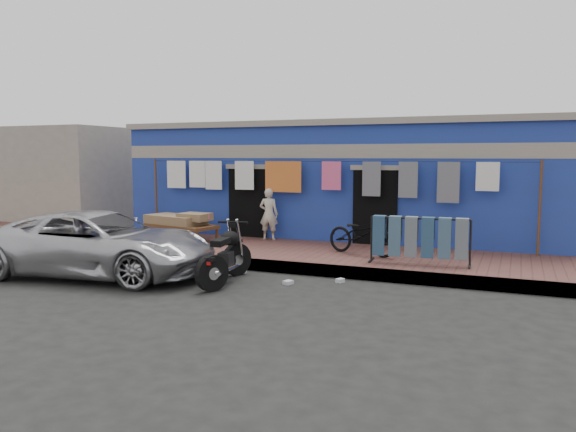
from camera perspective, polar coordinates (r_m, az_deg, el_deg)
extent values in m
plane|color=black|center=(10.44, -4.23, -7.38)|extent=(80.00, 80.00, 0.00)
cube|color=brown|center=(13.10, 1.67, -4.03)|extent=(28.00, 3.00, 0.25)
cube|color=gray|center=(11.78, -0.84, -5.18)|extent=(28.00, 0.10, 0.25)
cube|color=navy|center=(16.72, 6.56, 3.22)|extent=(12.00, 5.00, 3.20)
cube|color=#9E9384|center=(14.37, 3.92, 6.57)|extent=(12.00, 0.14, 0.35)
cube|color=#9E9384|center=(16.72, 6.63, 8.98)|extent=(12.20, 5.20, 0.16)
cube|color=black|center=(15.20, -4.10, 0.88)|extent=(1.10, 0.10, 2.10)
cube|color=black|center=(14.00, 8.83, 0.38)|extent=(1.10, 0.10, 2.10)
cube|color=#9E9384|center=(22.38, -21.71, 3.81)|extent=(6.00, 5.00, 3.40)
cylinder|color=brown|center=(16.43, -13.25, 2.00)|extent=(0.06, 0.06, 2.10)
cylinder|color=brown|center=(13.37, 24.20, 0.72)|extent=(0.06, 0.06, 2.10)
cylinder|color=black|center=(14.07, 3.51, 5.57)|extent=(10.00, 0.01, 0.01)
cube|color=silver|center=(16.01, -11.27, 4.17)|extent=(0.60, 0.02, 0.76)
cube|color=silver|center=(15.64, -9.20, 4.22)|extent=(0.50, 0.02, 0.73)
cube|color=silver|center=(15.38, -7.57, 4.13)|extent=(0.50, 0.02, 0.77)
cube|color=silver|center=(14.93, -4.46, 4.14)|extent=(0.55, 0.02, 0.76)
cube|color=#CC4C26|center=(14.46, -0.51, 4.01)|extent=(1.00, 0.02, 0.80)
cube|color=#DD5483|center=(14.01, 4.43, 4.10)|extent=(0.50, 0.02, 0.71)
cube|color=slate|center=(13.73, 8.48, 3.75)|extent=(0.45, 0.02, 0.84)
cube|color=slate|center=(13.54, 12.10, 3.62)|extent=(0.45, 0.02, 0.85)
cube|color=slate|center=(13.41, 15.98, 3.30)|extent=(0.50, 0.02, 0.94)
cube|color=silver|center=(13.34, 19.62, 3.80)|extent=(0.50, 0.02, 0.65)
imported|color=silver|center=(12.03, -18.67, -2.58)|extent=(5.09, 2.83, 1.36)
imported|color=beige|center=(14.63, -1.97, 0.20)|extent=(0.52, 0.38, 1.35)
imported|color=black|center=(12.52, 7.49, -1.42)|extent=(1.81, 1.13, 1.10)
cube|color=silver|center=(11.79, -4.76, -5.59)|extent=(0.23, 0.19, 0.09)
cube|color=silver|center=(10.94, 5.32, -6.55)|extent=(0.17, 0.19, 0.08)
cube|color=silver|center=(10.75, 0.01, -6.76)|extent=(0.19, 0.21, 0.07)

